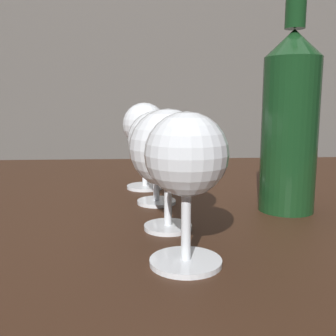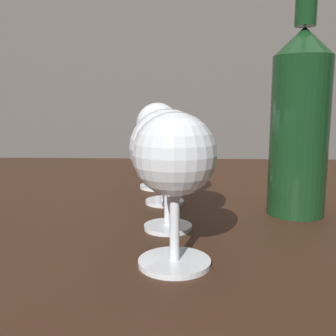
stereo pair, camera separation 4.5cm
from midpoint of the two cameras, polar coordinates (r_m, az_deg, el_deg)
name	(u,v)px [view 1 (the left image)]	position (r m, az deg, el deg)	size (l,w,h in m)	color
dining_table	(181,242)	(0.65, -0.06, -10.75)	(1.57, 0.79, 0.71)	#382114
wine_glass_amber	(186,160)	(0.34, -1.03, 1.10)	(0.07, 0.07, 0.14)	white
wine_glass_merlot	(168,150)	(0.44, -2.88, 2.58)	(0.09, 0.09, 0.14)	white
wine_glass_chardonnay	(156,142)	(0.56, -4.01, 3.82)	(0.08, 0.08, 0.13)	white
wine_glass_cabernet	(144,127)	(0.66, -5.37, 5.90)	(0.07, 0.07, 0.14)	white
wine_bottle	(290,117)	(0.54, 15.00, 7.08)	(0.07, 0.07, 0.32)	#143819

